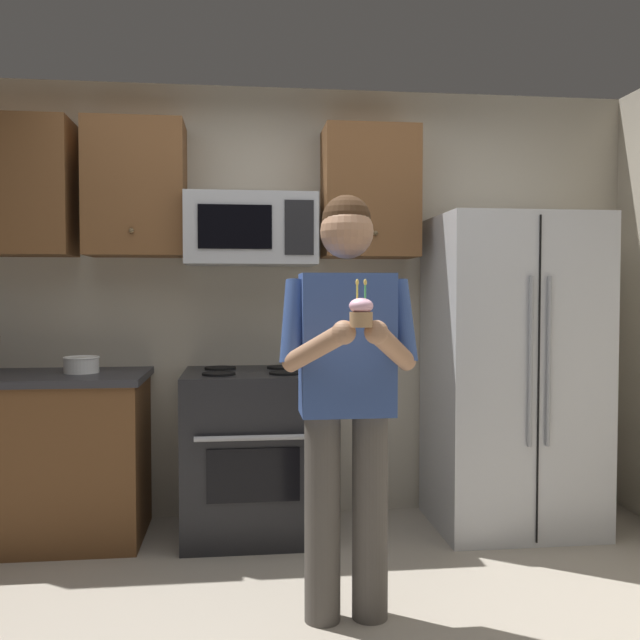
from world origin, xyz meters
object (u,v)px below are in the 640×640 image
Objects in this scene: microwave at (251,230)px; refrigerator at (512,372)px; cupcake at (361,312)px; oven_range at (252,452)px; person at (347,382)px; bowl_large_white at (81,364)px.

microwave reaches higher than refrigerator.
oven_range is at bearing 104.72° from cupcake.
oven_range is 1.56m from refrigerator.
person is (0.37, -1.20, -0.72)m from microwave.
refrigerator is at bearing -1.92° from bowl_large_white.
microwave is 1.45m from person.
refrigerator is 1.82m from cupcake.
cupcake is (0.37, -1.41, 0.83)m from oven_range.
refrigerator reaches higher than oven_range.
oven_range is 4.77× the size of bowl_large_white.
refrigerator reaches higher than cupcake.
cupcake is (1.31, -1.45, 0.32)m from bowl_large_white.
cupcake is at bearing -129.50° from refrigerator.
person is 10.13× the size of cupcake.
bowl_large_white is (-0.93, 0.04, 0.51)m from oven_range.
microwave is 1.72m from refrigerator.
bowl_large_white reaches higher than oven_range.
cupcake is at bearing -75.28° from oven_range.
refrigerator is at bearing -1.50° from oven_range.
refrigerator reaches higher than bowl_large_white.
bowl_large_white is (-2.43, 0.08, 0.07)m from refrigerator.
microwave is at bearing 103.61° from cupcake.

